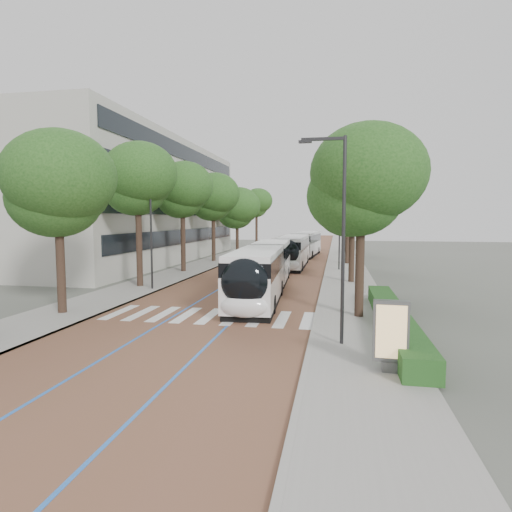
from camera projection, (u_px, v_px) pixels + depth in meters
The scene contains 20 objects.
ground at pixel (200, 321), 20.97m from camera, with size 160.00×160.00×0.00m, color #51544C.
road at pixel (289, 254), 60.12m from camera, with size 11.00×140.00×0.02m, color brown.
sidewalk_left at pixel (237, 253), 61.51m from camera, with size 4.00×140.00×0.12m, color gray.
sidewalk_right at pixel (344, 255), 58.73m from camera, with size 4.00×140.00×0.12m, color gray.
kerb_left at pixel (250, 253), 61.15m from camera, with size 0.20×140.00×0.14m, color gray.
kerb_right at pixel (330, 254), 59.08m from camera, with size 0.20×140.00×0.14m, color gray.
zebra_crossing at pixel (210, 316), 21.91m from camera, with size 10.55×3.60×0.01m.
lane_line_left at pixel (278, 254), 60.42m from camera, with size 0.12×126.00×0.01m, color blue.
lane_line_right at pixel (301, 254), 59.82m from camera, with size 0.12×126.00×0.01m, color blue.
office_building at pixel (117, 202), 51.37m from camera, with size 18.11×40.00×14.00m.
hedge at pixel (393, 318), 19.24m from camera, with size 1.20×14.00×0.80m, color #164016.
streetlight_near at pixel (339, 223), 16.39m from camera, with size 1.82×0.20×8.00m.
streetlight_far at pixel (338, 221), 40.86m from camera, with size 1.82×0.20×8.00m.
lamp_post_left at pixel (151, 231), 29.57m from camera, with size 0.14×0.14×8.00m, color #28282A.
trees_left at pixel (207, 200), 46.72m from camera, with size 6.15×60.34×9.83m.
trees_right at pixel (350, 207), 38.72m from camera, with size 5.84×47.38×9.03m.
lead_bus at pixel (264, 269), 28.56m from camera, with size 3.54×18.51×3.20m.
bus_queued_0 at pixel (293, 252), 43.92m from camera, with size 2.57×12.40×3.20m.
bus_queued_1 at pixel (306, 244), 56.93m from camera, with size 3.33×12.54×3.20m.
ad_panel at pixel (391, 334), 13.61m from camera, with size 1.12×0.45×2.30m.
Camera 1 is at (6.55, -19.74, 5.00)m, focal length 30.00 mm.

